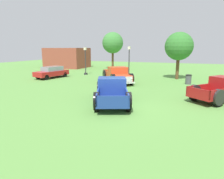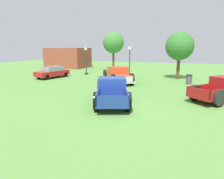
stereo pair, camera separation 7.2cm
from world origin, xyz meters
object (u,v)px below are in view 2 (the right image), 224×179
(pickup_truck_behind_right, at_px, (118,75))
(lamp_post_far, at_px, (130,61))
(trash_can, at_px, (189,79))
(lamp_post_near, at_px, (86,60))
(sedan_distant_a, at_px, (52,72))
(pickup_truck_foreground, at_px, (112,90))
(oak_tree_west, at_px, (180,46))
(oak_tree_east, at_px, (113,43))

(pickup_truck_behind_right, distance_m, lamp_post_far, 4.89)
(trash_can, bearing_deg, lamp_post_near, 167.57)
(pickup_truck_behind_right, relative_size, sedan_distant_a, 1.25)
(pickup_truck_foreground, height_order, oak_tree_west, oak_tree_west)
(pickup_truck_foreground, relative_size, oak_tree_east, 0.91)
(oak_tree_east, relative_size, oak_tree_west, 1.17)
(sedan_distant_a, distance_m, lamp_post_far, 9.41)
(lamp_post_far, bearing_deg, oak_tree_east, 122.33)
(pickup_truck_foreground, distance_m, trash_can, 10.03)
(lamp_post_near, distance_m, oak_tree_east, 9.06)
(sedan_distant_a, bearing_deg, pickup_truck_foreground, -35.43)
(sedan_distant_a, bearing_deg, pickup_truck_behind_right, -3.16)
(sedan_distant_a, height_order, lamp_post_near, lamp_post_near)
(pickup_truck_foreground, distance_m, oak_tree_west, 12.83)
(pickup_truck_behind_right, xyz_separation_m, trash_can, (6.74, 1.80, -0.30))
(lamp_post_far, relative_size, oak_tree_east, 0.61)
(trash_can, height_order, oak_tree_east, oak_tree_east)
(pickup_truck_behind_right, height_order, lamp_post_far, lamp_post_far)
(lamp_post_near, distance_m, oak_tree_west, 11.86)
(lamp_post_near, height_order, lamp_post_far, lamp_post_far)
(lamp_post_far, bearing_deg, sedan_distant_a, -152.82)
(oak_tree_east, height_order, oak_tree_west, oak_tree_east)
(pickup_truck_foreground, xyz_separation_m, oak_tree_west, (3.38, 12.03, 2.91))
(trash_can, bearing_deg, oak_tree_east, 137.07)
(pickup_truck_behind_right, bearing_deg, pickup_truck_foreground, -73.54)
(pickup_truck_foreground, distance_m, oak_tree_east, 22.18)
(oak_tree_east, bearing_deg, lamp_post_far, -57.67)
(trash_can, distance_m, oak_tree_west, 4.66)
(trash_can, bearing_deg, pickup_truck_behind_right, -165.08)
(pickup_truck_behind_right, distance_m, lamp_post_near, 7.88)
(pickup_truck_behind_right, height_order, lamp_post_near, lamp_post_near)
(sedan_distant_a, height_order, lamp_post_far, lamp_post_far)
(sedan_distant_a, xyz_separation_m, lamp_post_far, (8.30, 4.26, 1.27))
(lamp_post_near, bearing_deg, pickup_truck_behind_right, -36.70)
(lamp_post_near, distance_m, lamp_post_far, 6.02)
(pickup_truck_foreground, xyz_separation_m, trash_can, (4.64, 8.89, -0.30))
(lamp_post_near, height_order, oak_tree_east, oak_tree_east)
(sedan_distant_a, bearing_deg, lamp_post_far, 27.18)
(oak_tree_west, bearing_deg, oak_tree_east, 142.97)
(pickup_truck_foreground, height_order, trash_can, pickup_truck_foreground)
(sedan_distant_a, bearing_deg, lamp_post_near, 61.41)
(lamp_post_near, bearing_deg, pickup_truck_foreground, -54.61)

